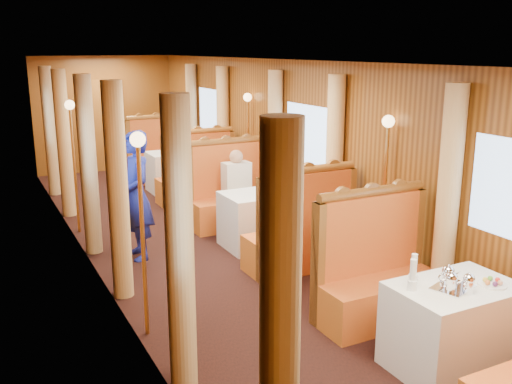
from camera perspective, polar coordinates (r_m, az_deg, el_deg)
floor at (r=7.67m, az=-4.44°, el=-6.14°), size 3.00×12.00×0.01m
ceiling at (r=7.19m, az=-4.83°, el=12.89°), size 3.00×12.00×0.01m
wall_far at (r=13.02m, az=-14.89°, el=7.53°), size 3.00×0.01×2.50m
wall_left at (r=6.91m, az=-16.20°, el=1.86°), size 0.01×12.00×2.50m
wall_right at (r=8.01m, az=5.36°, el=4.01°), size 0.01×12.00×2.50m
doorway_far at (r=13.02m, az=-14.79°, el=6.43°), size 0.80×0.04×2.00m
table_near at (r=5.22m, az=19.11°, el=-12.60°), size 1.05×0.72×0.75m
banquette_near_aft at (r=5.87m, az=12.01°, el=-8.52°), size 1.30×0.55×1.34m
table_mid at (r=7.85m, az=0.57°, el=-2.72°), size 1.05×0.72×0.75m
banquette_mid_fwd at (r=6.99m, az=4.44°, el=-4.49°), size 1.30×0.55×1.34m
banquette_mid_aft at (r=8.71m, az=-2.52°, el=-0.68°), size 1.30×0.55×1.34m
table_far at (r=10.97m, az=-7.93°, el=2.06°), size 1.05×0.72×0.75m
banquette_far_fwd at (r=10.03m, az=-6.02°, el=1.25°), size 1.30×0.55×1.34m
banquette_far_aft at (r=11.91m, az=-9.55°, el=3.20°), size 1.30×0.55×1.34m
tea_tray at (r=5.00m, az=19.07°, el=-9.00°), size 0.41×0.36×0.01m
teapot_left at (r=4.89m, az=18.90°, el=-8.78°), size 0.20×0.18×0.13m
teapot_right at (r=4.92m, az=20.47°, el=-8.80°), size 0.19×0.16×0.13m
teapot_back at (r=5.00m, az=18.61°, el=-8.19°), size 0.19×0.15×0.14m
fruit_plate at (r=5.17m, az=22.57°, el=-8.42°), size 0.23×0.23×0.05m
cup_inboard at (r=4.83m, az=15.39°, el=-8.29°), size 0.08×0.08×0.26m
cup_outboard at (r=4.95m, az=15.48°, el=-7.73°), size 0.08×0.08×0.26m
rose_vase_mid at (r=7.72m, az=0.86°, el=1.24°), size 0.06×0.06×0.36m
rose_vase_far at (r=10.89m, az=-8.06°, el=4.92°), size 0.06×0.06×0.36m
window_left_near at (r=3.60m, az=-5.17°, el=-5.54°), size 0.01×1.20×0.90m
curtain_left_near_a at (r=3.11m, az=2.38°, el=-14.41°), size 0.22×0.22×2.35m
curtain_left_near_b at (r=4.41m, az=-7.63°, el=-5.60°), size 0.22×0.22×2.35m
curtain_right_near_b at (r=5.88m, az=18.61°, el=-1.20°), size 0.22×0.22×2.35m
window_left_mid at (r=6.87m, az=-16.19°, el=3.50°), size 0.01×1.20×0.90m
curtain_left_mid_a at (r=6.20m, az=-13.66°, el=-0.05°), size 0.22×0.22×2.35m
curtain_left_mid_b at (r=7.70m, az=-16.42°, el=2.50°), size 0.22×0.22×2.35m
window_right_mid at (r=7.97m, az=5.30°, el=5.42°), size 0.01×1.20×0.90m
curtain_right_mid_a at (r=7.32m, az=7.81°, el=2.37°), size 0.22×0.22×2.35m
curtain_right_mid_b at (r=8.62m, az=1.90°, el=4.29°), size 0.22×0.22×2.35m
window_left_far at (r=10.30m, az=-20.03°, el=6.62°), size 0.01×1.20×0.90m
curtain_left_far_a at (r=9.58m, az=-18.65°, el=4.56°), size 0.22×0.22×2.35m
curtain_left_far_b at (r=11.11m, az=-19.90°, el=5.70°), size 0.22×0.22×2.35m
window_right_far at (r=11.06m, az=-4.49°, el=7.90°), size 0.01×1.20×0.90m
curtain_right_far_a at (r=10.34m, az=-3.32°, el=5.94°), size 0.22×0.22×2.35m
curtain_right_far_b at (r=11.77m, az=-6.41°, el=6.89°), size 0.22×0.22×2.35m
sconce_left_fore at (r=5.24m, az=-11.48°, el=-0.19°), size 0.14×0.14×1.95m
sconce_right_fore at (r=6.53m, az=12.86°, el=2.59°), size 0.14×0.14×1.95m
sconce_left_aft at (r=8.60m, az=-17.89°, el=5.00°), size 0.14×0.14×1.95m
sconce_right_aft at (r=9.45m, az=-0.84°, el=6.46°), size 0.14×0.14×1.95m
steward at (r=7.42m, az=-11.87°, el=-0.37°), size 0.43×0.63×1.66m
passenger at (r=8.43m, az=-1.88°, el=1.05°), size 0.40×0.44×0.76m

